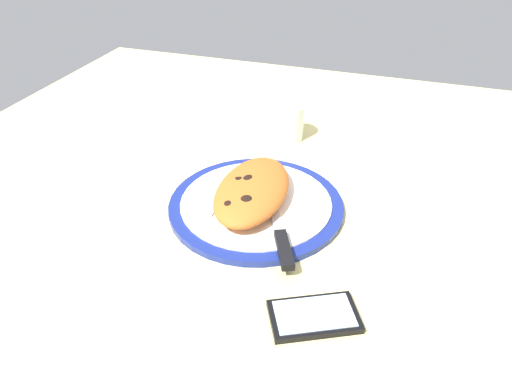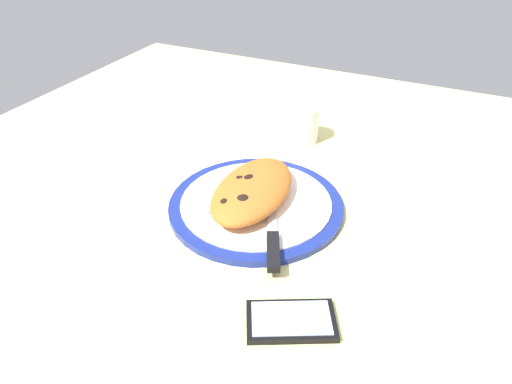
{
  "view_description": "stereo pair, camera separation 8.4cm",
  "coord_description": "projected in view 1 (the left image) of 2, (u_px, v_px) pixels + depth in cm",
  "views": [
    {
      "loc": [
        66.11,
        21.87,
        50.96
      ],
      "look_at": [
        0.0,
        0.0,
        3.52
      ],
      "focal_mm": 33.19,
      "sensor_mm": 36.0,
      "label": 1
    },
    {
      "loc": [
        62.98,
        29.69,
        50.96
      ],
      "look_at": [
        0.0,
        0.0,
        3.52
      ],
      "focal_mm": 33.19,
      "sensor_mm": 36.0,
      "label": 2
    }
  ],
  "objects": [
    {
      "name": "fork",
      "position": [
        222.0,
        196.0,
        0.86
      ],
      "size": [
        15.52,
        2.89,
        0.4
      ],
      "color": "silver",
      "rests_on": "plate"
    },
    {
      "name": "ground_plane",
      "position": [
        256.0,
        215.0,
        0.87
      ],
      "size": [
        150.0,
        150.0,
        3.0
      ],
      "primitive_type": "cube",
      "color": "#E5D684"
    },
    {
      "name": "water_glass",
      "position": [
        288.0,
        124.0,
        1.07
      ],
      "size": [
        7.15,
        7.15,
        8.08
      ],
      "color": "silver",
      "rests_on": "ground_plane"
    },
    {
      "name": "smartphone",
      "position": [
        314.0,
        316.0,
        0.65
      ],
      "size": [
        11.65,
        13.93,
        1.16
      ],
      "color": "black",
      "rests_on": "ground_plane"
    },
    {
      "name": "knife",
      "position": [
        281.0,
        237.0,
        0.76
      ],
      "size": [
        20.19,
        10.56,
        1.2
      ],
      "color": "silver",
      "rests_on": "plate"
    },
    {
      "name": "plate",
      "position": [
        256.0,
        205.0,
        0.86
      ],
      "size": [
        31.62,
        31.62,
        1.52
      ],
      "color": "navy",
      "rests_on": "ground_plane"
    },
    {
      "name": "calzone",
      "position": [
        252.0,
        191.0,
        0.84
      ],
      "size": [
        22.98,
        13.21,
        4.6
      ],
      "color": "#C16023",
      "rests_on": "plate"
    }
  ]
}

